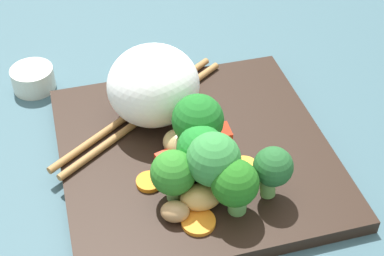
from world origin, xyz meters
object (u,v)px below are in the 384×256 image
(carrot_slice_1, at_px, (198,222))
(broccoli_floret_4, at_px, (273,168))
(rice_mound, at_px, (153,85))
(chopstick_pair, at_px, (141,113))
(square_plate, at_px, (195,154))
(sauce_cup, at_px, (33,79))

(carrot_slice_1, bearing_deg, broccoli_floret_4, -77.15)
(rice_mound, height_order, chopstick_pair, rice_mound)
(square_plate, height_order, broccoli_floret_4, broccoli_floret_4)
(chopstick_pair, xyz_separation_m, sauce_cup, (0.10, 0.11, -0.01))
(chopstick_pair, relative_size, sauce_cup, 4.23)
(carrot_slice_1, bearing_deg, chopstick_pair, 7.83)
(rice_mound, xyz_separation_m, chopstick_pair, (0.00, 0.01, -0.04))
(broccoli_floret_4, xyz_separation_m, chopstick_pair, (0.14, 0.10, -0.03))
(broccoli_floret_4, bearing_deg, sauce_cup, 40.52)
(broccoli_floret_4, relative_size, carrot_slice_1, 1.83)
(sauce_cup, bearing_deg, square_plate, -136.72)
(rice_mound, bearing_deg, sauce_cup, 50.49)
(rice_mound, relative_size, carrot_slice_1, 3.13)
(carrot_slice_1, distance_m, sauce_cup, 0.29)
(broccoli_floret_4, height_order, sauce_cup, broccoli_floret_4)
(carrot_slice_1, relative_size, chopstick_pair, 0.15)
(rice_mound, distance_m, sauce_cup, 0.17)
(carrot_slice_1, xyz_separation_m, chopstick_pair, (0.16, 0.02, 0.00))
(broccoli_floret_4, bearing_deg, square_plate, 33.81)
(chopstick_pair, height_order, sauce_cup, sauce_cup)
(square_plate, relative_size, rice_mound, 2.78)
(chopstick_pair, bearing_deg, broccoli_floret_4, 88.28)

